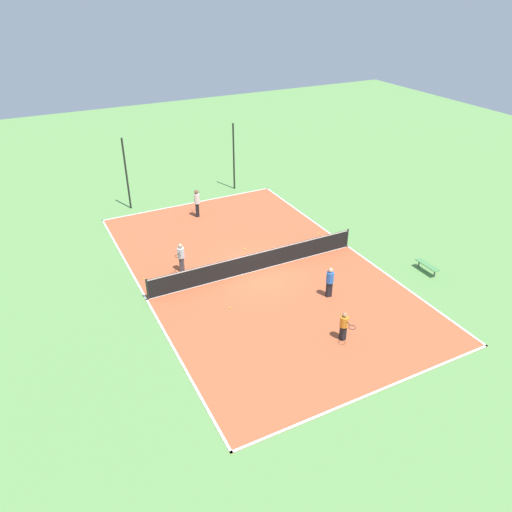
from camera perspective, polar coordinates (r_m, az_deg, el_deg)
name	(u,v)px	position (r m, az deg, el deg)	size (l,w,h in m)	color
ground_plane	(256,271)	(26.39, 0.00, -1.70)	(80.00, 80.00, 0.00)	#60934C
court_surface	(256,271)	(26.39, 0.00, -1.68)	(11.96, 19.82, 0.02)	#B75633
tennis_net	(256,261)	(26.09, 0.00, -0.59)	(11.76, 0.10, 1.12)	black
bench	(427,266)	(27.59, 18.97, -1.05)	(0.36, 1.43, 0.45)	#4C8C4C
player_far_white	(197,201)	(32.08, -6.77, 6.26)	(0.71, 0.98, 1.83)	black
player_center_orange	(344,325)	(21.59, 10.02, -7.73)	(0.39, 0.95, 1.37)	black
player_near_blue	(330,280)	(24.13, 8.43, -2.78)	(0.41, 0.41, 1.59)	black
player_near_white	(181,256)	(26.18, -8.57, 0.04)	(0.79, 0.96, 1.61)	#4C4C51
tennis_ball_right_alley	(318,234)	(30.23, 7.12, 2.54)	(0.07, 0.07, 0.07)	#CCE033
tennis_ball_far_baseline	(144,279)	(26.23, -12.69, -2.58)	(0.07, 0.07, 0.07)	#CCE033
tennis_ball_near_net	(245,249)	(28.37, -1.30, 0.84)	(0.07, 0.07, 0.07)	#CCE033
tennis_ball_left_sideline	(230,308)	(23.55, -3.02, -5.91)	(0.07, 0.07, 0.07)	#CCE033
fence_post_back_left	(126,174)	(33.69, -14.59, 9.03)	(0.12, 0.12, 4.76)	black
fence_post_back_right	(234,157)	(35.92, -2.56, 11.25)	(0.12, 0.12, 4.76)	black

